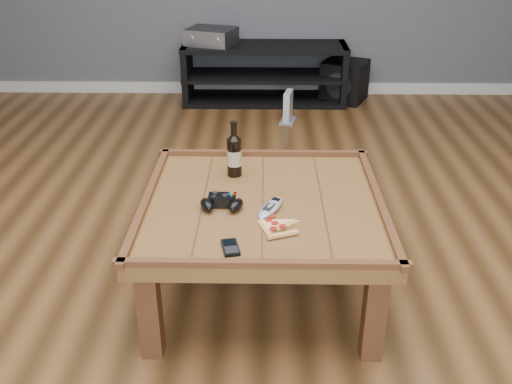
{
  "coord_description": "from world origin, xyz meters",
  "views": [
    {
      "loc": [
        0.01,
        -2.11,
        1.57
      ],
      "look_at": [
        -0.03,
        -0.05,
        0.52
      ],
      "focal_mm": 40.0,
      "sensor_mm": 36.0,
      "label": 1
    }
  ],
  "objects_px": {
    "game_controller": "(222,203)",
    "game_console": "(288,108)",
    "subwoofer": "(344,81)",
    "av_receiver": "(211,36)",
    "coffee_table": "(263,213)",
    "remote_control": "(271,208)",
    "beer_bottle": "(234,154)",
    "smartphone": "(230,247)",
    "media_console": "(264,74)",
    "pizza_slice": "(276,227)"
  },
  "relations": [
    {
      "from": "game_controller",
      "to": "av_receiver",
      "type": "relative_size",
      "value": 0.43
    },
    {
      "from": "media_console",
      "to": "pizza_slice",
      "type": "xyz_separation_m",
      "value": [
        0.05,
        -2.97,
        0.21
      ]
    },
    {
      "from": "coffee_table",
      "to": "game_console",
      "type": "height_order",
      "value": "coffee_table"
    },
    {
      "from": "av_receiver",
      "to": "coffee_table",
      "type": "bearing_deg",
      "value": -61.57
    },
    {
      "from": "coffee_table",
      "to": "remote_control",
      "type": "xyz_separation_m",
      "value": [
        0.03,
        -0.08,
        0.07
      ]
    },
    {
      "from": "game_controller",
      "to": "game_console",
      "type": "bearing_deg",
      "value": 81.56
    },
    {
      "from": "pizza_slice",
      "to": "av_receiver",
      "type": "height_order",
      "value": "av_receiver"
    },
    {
      "from": "remote_control",
      "to": "media_console",
      "type": "bearing_deg",
      "value": 114.75
    },
    {
      "from": "game_controller",
      "to": "game_console",
      "type": "xyz_separation_m",
      "value": [
        0.36,
        2.28,
        -0.36
      ]
    },
    {
      "from": "pizza_slice",
      "to": "remote_control",
      "type": "bearing_deg",
      "value": 77.9
    },
    {
      "from": "media_console",
      "to": "av_receiver",
      "type": "distance_m",
      "value": 0.55
    },
    {
      "from": "subwoofer",
      "to": "game_console",
      "type": "bearing_deg",
      "value": -107.02
    },
    {
      "from": "coffee_table",
      "to": "media_console",
      "type": "bearing_deg",
      "value": 90.0
    },
    {
      "from": "game_console",
      "to": "pizza_slice",
      "type": "bearing_deg",
      "value": -81.41
    },
    {
      "from": "beer_bottle",
      "to": "subwoofer",
      "type": "relative_size",
      "value": 0.56
    },
    {
      "from": "smartphone",
      "to": "beer_bottle",
      "type": "bearing_deg",
      "value": 79.37
    },
    {
      "from": "coffee_table",
      "to": "game_controller",
      "type": "relative_size",
      "value": 5.14
    },
    {
      "from": "pizza_slice",
      "to": "game_controller",
      "type": "bearing_deg",
      "value": 123.63
    },
    {
      "from": "media_console",
      "to": "pizza_slice",
      "type": "bearing_deg",
      "value": -88.99
    },
    {
      "from": "beer_bottle",
      "to": "smartphone",
      "type": "relative_size",
      "value": 2.24
    },
    {
      "from": "media_console",
      "to": "beer_bottle",
      "type": "relative_size",
      "value": 5.42
    },
    {
      "from": "subwoofer",
      "to": "beer_bottle",
      "type": "bearing_deg",
      "value": -83.54
    },
    {
      "from": "beer_bottle",
      "to": "pizza_slice",
      "type": "xyz_separation_m",
      "value": [
        0.18,
        -0.48,
        -0.1
      ]
    },
    {
      "from": "coffee_table",
      "to": "av_receiver",
      "type": "relative_size",
      "value": 2.22
    },
    {
      "from": "coffee_table",
      "to": "subwoofer",
      "type": "bearing_deg",
      "value": 75.9
    },
    {
      "from": "smartphone",
      "to": "game_console",
      "type": "distance_m",
      "value": 2.63
    },
    {
      "from": "pizza_slice",
      "to": "remote_control",
      "type": "height_order",
      "value": "remote_control"
    },
    {
      "from": "av_receiver",
      "to": "smartphone",
      "type": "bearing_deg",
      "value": -64.74
    },
    {
      "from": "av_receiver",
      "to": "beer_bottle",
      "type": "bearing_deg",
      "value": -63.57
    },
    {
      "from": "media_console",
      "to": "game_console",
      "type": "relative_size",
      "value": 5.61
    },
    {
      "from": "media_console",
      "to": "coffee_table",
      "type": "bearing_deg",
      "value": -90.0
    },
    {
      "from": "smartphone",
      "to": "subwoofer",
      "type": "bearing_deg",
      "value": 63.42
    },
    {
      "from": "game_controller",
      "to": "subwoofer",
      "type": "bearing_deg",
      "value": 73.53
    },
    {
      "from": "game_controller",
      "to": "game_console",
      "type": "distance_m",
      "value": 2.34
    },
    {
      "from": "av_receiver",
      "to": "game_console",
      "type": "height_order",
      "value": "av_receiver"
    },
    {
      "from": "coffee_table",
      "to": "subwoofer",
      "type": "distance_m",
      "value": 2.89
    },
    {
      "from": "coffee_table",
      "to": "game_controller",
      "type": "height_order",
      "value": "game_controller"
    },
    {
      "from": "smartphone",
      "to": "av_receiver",
      "type": "xyz_separation_m",
      "value": [
        -0.34,
        3.12,
        0.11
      ]
    },
    {
      "from": "pizza_slice",
      "to": "coffee_table",
      "type": "bearing_deg",
      "value": 82.88
    },
    {
      "from": "av_receiver",
      "to": "game_console",
      "type": "bearing_deg",
      "value": -20.15
    },
    {
      "from": "beer_bottle",
      "to": "game_console",
      "type": "relative_size",
      "value": 1.03
    },
    {
      "from": "smartphone",
      "to": "remote_control",
      "type": "xyz_separation_m",
      "value": [
        0.15,
        0.29,
        0.01
      ]
    },
    {
      "from": "subwoofer",
      "to": "game_console",
      "type": "distance_m",
      "value": 0.77
    },
    {
      "from": "beer_bottle",
      "to": "av_receiver",
      "type": "relative_size",
      "value": 0.56
    },
    {
      "from": "coffee_table",
      "to": "game_controller",
      "type": "bearing_deg",
      "value": -159.17
    },
    {
      "from": "beer_bottle",
      "to": "game_console",
      "type": "height_order",
      "value": "beer_bottle"
    },
    {
      "from": "subwoofer",
      "to": "game_console",
      "type": "height_order",
      "value": "subwoofer"
    },
    {
      "from": "smartphone",
      "to": "remote_control",
      "type": "bearing_deg",
      "value": 50.94
    },
    {
      "from": "av_receiver",
      "to": "pizza_slice",
      "type": "bearing_deg",
      "value": -61.28
    },
    {
      "from": "coffee_table",
      "to": "remote_control",
      "type": "distance_m",
      "value": 0.12
    }
  ]
}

